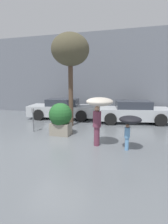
# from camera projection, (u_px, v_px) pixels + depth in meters

# --- Properties ---
(ground_plane) EXTENTS (40.00, 40.00, 0.00)m
(ground_plane) POSITION_uv_depth(u_px,v_px,m) (59.00, 142.00, 7.29)
(ground_plane) COLOR slate
(building_facade) EXTENTS (18.00, 0.30, 6.00)m
(building_facade) POSITION_uv_depth(u_px,v_px,m) (95.00, 75.00, 12.91)
(building_facade) COLOR slate
(building_facade) RESTS_ON ground
(planter_box) EXTENTS (1.09, 1.09, 1.53)m
(planter_box) POSITION_uv_depth(u_px,v_px,m) (61.00, 117.00, 8.19)
(planter_box) COLOR gray
(planter_box) RESTS_ON ground
(person_adult) EXTENTS (1.01, 1.01, 1.92)m
(person_adult) POSITION_uv_depth(u_px,v_px,m) (99.00, 107.00, 6.58)
(person_adult) COLOR brown
(person_adult) RESTS_ON ground
(person_child) EXTENTS (0.80, 0.80, 1.29)m
(person_child) POSITION_uv_depth(u_px,v_px,m) (130.00, 122.00, 6.25)
(person_child) COLOR #669ED1
(person_child) RESTS_ON ground
(parked_car_near) EXTENTS (4.78, 2.54, 1.34)m
(parked_car_near) POSITION_uv_depth(u_px,v_px,m) (63.00, 109.00, 12.06)
(parked_car_near) COLOR #B7BCC1
(parked_car_near) RESTS_ON ground
(parked_car_far) EXTENTS (4.82, 2.66, 1.34)m
(parked_car_far) POSITION_uv_depth(u_px,v_px,m) (133.00, 112.00, 10.83)
(parked_car_far) COLOR #B7BCC1
(parked_car_far) RESTS_ON ground
(street_tree) EXTENTS (2.05, 2.05, 5.07)m
(street_tree) POSITION_uv_depth(u_px,v_px,m) (70.00, 51.00, 9.37)
(street_tree) COLOR brown
(street_tree) RESTS_ON ground
(parking_meter) EXTENTS (0.14, 0.14, 1.20)m
(parking_meter) POSITION_uv_depth(u_px,v_px,m) (33.00, 115.00, 8.68)
(parking_meter) COLOR #595B60
(parking_meter) RESTS_ON ground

